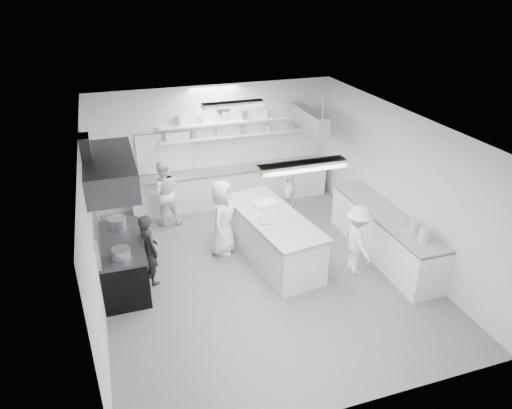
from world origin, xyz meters
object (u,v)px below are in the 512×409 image
object	(u,v)px
back_counter	(232,186)
cook_stove	(149,249)
prep_island	(272,238)
stove	(123,264)
right_counter	(384,235)
cook_back	(163,193)

from	to	relation	value
back_counter	cook_stove	bearing A→B (deg)	-129.94
prep_island	cook_stove	size ratio (longest dim) A/B	1.82
stove	cook_stove	bearing A→B (deg)	-7.34
right_counter	prep_island	world-z (taller)	prep_island
stove	back_counter	world-z (taller)	back_counter
prep_island	right_counter	bearing A→B (deg)	-22.78
prep_island	stove	bearing A→B (deg)	170.81
stove	cook_back	distance (m)	2.49
prep_island	cook_stove	world-z (taller)	cook_stove
stove	right_counter	xyz separation A→B (m)	(5.25, -0.60, 0.02)
back_counter	prep_island	world-z (taller)	prep_island
cook_stove	prep_island	bearing A→B (deg)	-106.92
back_counter	cook_back	bearing A→B (deg)	-161.67
back_counter	cook_back	size ratio (longest dim) A/B	3.12
cook_back	cook_stove	bearing A→B (deg)	75.93
right_counter	prep_island	bearing A→B (deg)	165.87
stove	right_counter	distance (m)	5.28
right_counter	cook_stove	bearing A→B (deg)	173.57
cook_stove	cook_back	size ratio (longest dim) A/B	0.90
right_counter	cook_stove	size ratio (longest dim) A/B	2.30
cook_stove	cook_back	bearing A→B (deg)	-32.68
cook_stove	cook_back	distance (m)	2.35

